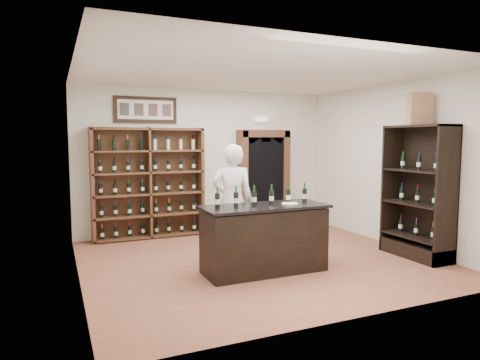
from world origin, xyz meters
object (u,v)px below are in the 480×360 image
object	(u,v)px
tasting_counter	(264,239)
side_cabinet	(418,212)
wine_shelf	(149,183)
counter_bottle_0	(217,200)
shopkeeper	(232,201)
wine_crate	(420,109)

from	to	relation	value
tasting_counter	side_cabinet	bearing A→B (deg)	-6.28
wine_shelf	tasting_counter	bearing A→B (deg)	-69.44
counter_bottle_0	side_cabinet	bearing A→B (deg)	-5.82
shopkeeper	tasting_counter	bearing A→B (deg)	119.71
tasting_counter	wine_crate	xyz separation A→B (m)	(2.68, -0.28, 1.96)
wine_crate	wine_shelf	bearing A→B (deg)	158.28
wine_shelf	wine_crate	world-z (taller)	wine_crate
side_cabinet	shopkeeper	distance (m)	3.11
tasting_counter	wine_crate	distance (m)	3.34
tasting_counter	counter_bottle_0	size ratio (longest dim) A/B	6.27
wine_shelf	tasting_counter	xyz separation A→B (m)	(1.10, -2.93, -0.61)
side_cabinet	wine_crate	bearing A→B (deg)	156.61
counter_bottle_0	shopkeeper	bearing A→B (deg)	55.46
wine_shelf	wine_crate	distance (m)	5.15
side_cabinet	shopkeeper	bearing A→B (deg)	157.37
wine_crate	shopkeeper	bearing A→B (deg)	176.03
tasting_counter	shopkeeper	xyz separation A→B (m)	(-0.14, 0.89, 0.45)
shopkeeper	wine_shelf	bearing A→B (deg)	-43.96
tasting_counter	wine_crate	bearing A→B (deg)	-5.99
tasting_counter	counter_bottle_0	xyz separation A→B (m)	(-0.72, 0.05, 0.61)
tasting_counter	counter_bottle_0	distance (m)	0.95
wine_shelf	side_cabinet	xyz separation A→B (m)	(3.82, -3.23, -0.35)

